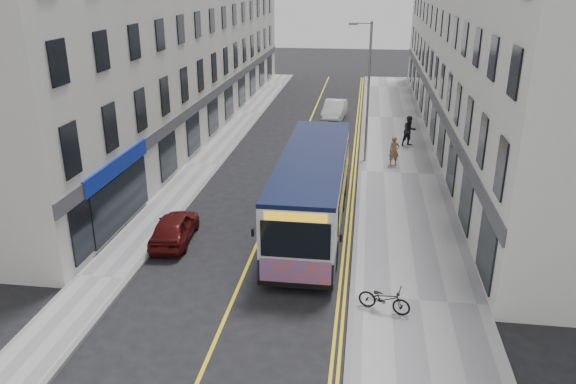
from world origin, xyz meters
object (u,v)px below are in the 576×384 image
(pedestrian_near, at_px, (394,151))
(car_maroon, at_px, (174,227))
(pedestrian_far, at_px, (409,131))
(bicycle, at_px, (384,299))
(streetlamp, at_px, (367,88))
(car_white, at_px, (335,110))
(city_bus, at_px, (312,188))

(pedestrian_near, height_order, car_maroon, pedestrian_near)
(pedestrian_far, bearing_deg, bicycle, -122.54)
(pedestrian_far, bearing_deg, car_maroon, -151.08)
(streetlamp, relative_size, pedestrian_near, 4.82)
(pedestrian_near, relative_size, pedestrian_far, 0.86)
(car_white, bearing_deg, streetlamp, -72.77)
(pedestrian_far, relative_size, car_maroon, 0.53)
(pedestrian_near, xyz_separation_m, car_maroon, (-9.28, -11.10, -0.33))
(city_bus, xyz_separation_m, pedestrian_near, (3.82, 8.94, -0.87))
(city_bus, distance_m, bicycle, 7.18)
(city_bus, relative_size, pedestrian_near, 6.91)
(city_bus, xyz_separation_m, bicycle, (2.98, -6.41, -1.25))
(city_bus, bearing_deg, streetlamp, 77.66)
(pedestrian_far, distance_m, car_white, 8.70)
(city_bus, height_order, car_white, city_bus)
(bicycle, xyz_separation_m, pedestrian_near, (0.84, 15.35, 0.38))
(streetlamp, distance_m, car_white, 11.32)
(bicycle, xyz_separation_m, car_white, (-3.24, 26.50, 0.15))
(bicycle, bearing_deg, streetlamp, 20.05)
(pedestrian_far, relative_size, car_white, 0.44)
(streetlamp, relative_size, bicycle, 4.67)
(city_bus, relative_size, car_maroon, 3.13)
(car_maroon, bearing_deg, streetlamp, -126.91)
(bicycle, relative_size, pedestrian_far, 0.89)
(streetlamp, xyz_separation_m, car_white, (-2.37, 10.45, -3.67))
(pedestrian_far, bearing_deg, city_bus, -137.45)
(city_bus, xyz_separation_m, pedestrian_far, (4.92, 13.11, -0.74))
(streetlamp, xyz_separation_m, city_bus, (-2.11, -9.64, -2.56))
(streetlamp, xyz_separation_m, car_maroon, (-7.57, -11.80, -3.76))
(bicycle, bearing_deg, car_maroon, 80.23)
(city_bus, bearing_deg, car_white, 90.74)
(bicycle, xyz_separation_m, pedestrian_far, (1.94, 19.52, 0.51))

